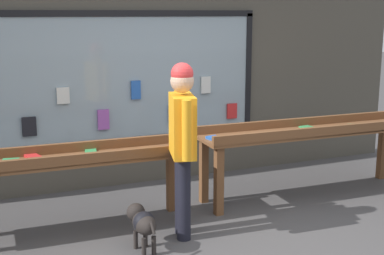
{
  "coord_description": "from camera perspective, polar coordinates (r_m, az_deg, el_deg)",
  "views": [
    {
      "loc": [
        -2.28,
        -4.35,
        2.26
      ],
      "look_at": [
        -0.11,
        0.8,
        1.05
      ],
      "focal_mm": 50.0,
      "sensor_mm": 36.0,
      "label": 1
    }
  ],
  "objects": [
    {
      "name": "display_table_left",
      "position": [
        5.62,
        -14.57,
        -4.05
      ],
      "size": [
        2.87,
        0.64,
        0.9
      ],
      "color": "brown",
      "rests_on": "ground_plane"
    },
    {
      "name": "small_dog",
      "position": [
        5.22,
        -5.29,
        -9.98
      ],
      "size": [
        0.23,
        0.55,
        0.42
      ],
      "rotation": [
        0.0,
        0.0,
        1.66
      ],
      "color": "black",
      "rests_on": "ground_plane"
    },
    {
      "name": "person_browsing",
      "position": [
        5.29,
        -1.03,
        -0.88
      ],
      "size": [
        0.33,
        0.67,
        1.78
      ],
      "rotation": [
        0.0,
        0.0,
        1.32
      ],
      "color": "black",
      "rests_on": "ground_plane"
    },
    {
      "name": "display_table_right",
      "position": [
        6.75,
        12.46,
        -0.93
      ],
      "size": [
        2.87,
        0.7,
        0.93
      ],
      "color": "brown",
      "rests_on": "ground_plane"
    },
    {
      "name": "shopfront_facade",
      "position": [
        7.12,
        -4.81,
        6.9
      ],
      "size": [
        7.56,
        0.29,
        3.25
      ],
      "color": "#4C473D",
      "rests_on": "ground_plane"
    },
    {
      "name": "ground_plane",
      "position": [
        5.41,
        4.48,
        -12.5
      ],
      "size": [
        40.0,
        40.0,
        0.0
      ],
      "primitive_type": "plane",
      "color": "#474444"
    }
  ]
}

